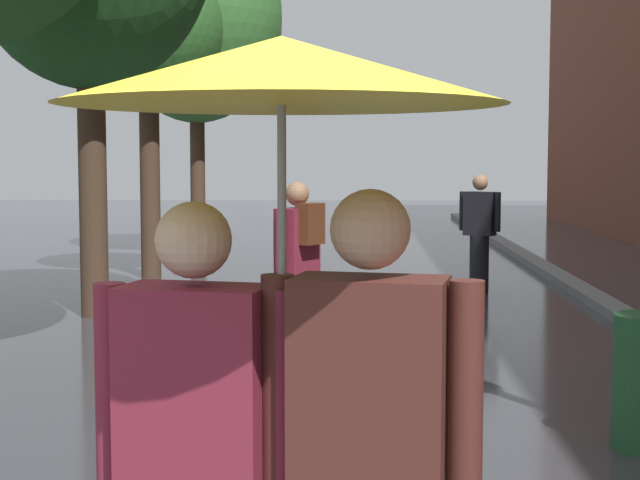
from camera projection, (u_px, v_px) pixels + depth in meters
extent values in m
cube|color=slate|center=(596.00, 299.00, 12.17)|extent=(0.30, 36.00, 0.12)
cylinder|color=#473323|center=(93.00, 185.00, 11.07)|extent=(0.32, 0.32, 3.02)
cylinder|color=#473323|center=(150.00, 184.00, 14.70)|extent=(0.30, 0.30, 2.85)
ellipsoid|color=#2D6628|center=(148.00, 29.00, 14.51)|extent=(2.25, 2.25, 2.39)
cylinder|color=#473323|center=(198.00, 176.00, 18.22)|extent=(0.28, 0.28, 2.97)
ellipsoid|color=#387533|center=(196.00, 18.00, 17.98)|extent=(3.20, 3.20, 3.88)
cube|color=maroon|center=(195.00, 400.00, 2.66)|extent=(0.44, 0.29, 0.63)
sphere|color=beige|center=(193.00, 240.00, 2.62)|extent=(0.21, 0.21, 0.21)
cylinder|color=maroon|center=(111.00, 384.00, 2.71)|extent=(0.09, 0.09, 0.57)
cylinder|color=maroon|center=(283.00, 394.00, 2.59)|extent=(0.09, 0.09, 0.57)
cube|color=#4C231E|center=(370.00, 400.00, 2.54)|extent=(0.44, 0.29, 0.65)
sphere|color=tan|center=(370.00, 229.00, 2.50)|extent=(0.21, 0.21, 0.21)
cylinder|color=#4C231E|center=(278.00, 383.00, 2.60)|extent=(0.09, 0.09, 0.58)
cylinder|color=#4C231E|center=(466.00, 393.00, 2.48)|extent=(0.09, 0.09, 0.58)
cylinder|color=#9E9EA3|center=(282.00, 319.00, 2.60)|extent=(0.02, 0.02, 1.18)
cone|color=yellow|center=(281.00, 71.00, 2.54)|extent=(1.19, 1.19, 0.18)
cylinder|color=black|center=(479.00, 264.00, 13.10)|extent=(0.26, 0.26, 0.78)
cube|color=black|center=(480.00, 214.00, 13.05)|extent=(0.46, 0.39, 0.59)
sphere|color=#9E7051|center=(480.00, 182.00, 13.01)|extent=(0.21, 0.21, 0.21)
cylinder|color=black|center=(497.00, 212.00, 12.91)|extent=(0.09, 0.09, 0.53)
cylinder|color=black|center=(463.00, 211.00, 13.18)|extent=(0.09, 0.09, 0.53)
cylinder|color=black|center=(297.00, 319.00, 8.60)|extent=(0.26, 0.26, 0.79)
cube|color=maroon|center=(297.00, 242.00, 8.54)|extent=(0.40, 0.46, 0.59)
sphere|color=#9E7051|center=(297.00, 194.00, 8.50)|extent=(0.21, 0.21, 0.21)
cylinder|color=maroon|center=(280.00, 240.00, 8.33)|extent=(0.09, 0.09, 0.53)
cylinder|color=maroon|center=(314.00, 236.00, 8.74)|extent=(0.09, 0.09, 0.53)
cube|color=#592D19|center=(310.00, 224.00, 8.44)|extent=(0.26, 0.29, 0.36)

